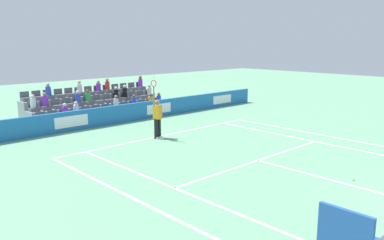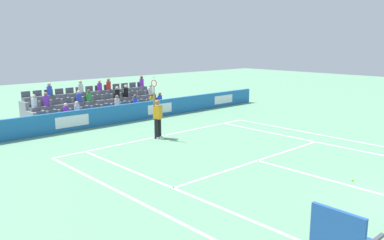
% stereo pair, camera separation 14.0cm
% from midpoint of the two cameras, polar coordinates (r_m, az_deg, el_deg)
% --- Properties ---
extents(line_baseline, '(10.97, 0.10, 0.01)m').
position_cam_midpoint_polar(line_baseline, '(18.64, -4.24, -2.23)').
color(line_baseline, white).
rests_on(line_baseline, ground).
extents(line_service, '(8.23, 0.10, 0.01)m').
position_cam_midpoint_polar(line_service, '(14.93, 9.27, -5.79)').
color(line_service, white).
rests_on(line_service, ground).
extents(line_centre_service, '(0.10, 6.40, 0.01)m').
position_cam_midpoint_polar(line_centre_service, '(13.34, 20.35, -8.46)').
color(line_centre_service, white).
rests_on(line_centre_service, ground).
extents(line_singles_sideline_left, '(0.10, 11.89, 0.01)m').
position_cam_midpoint_polar(line_singles_sideline_left, '(11.76, -1.42, -10.41)').
color(line_singles_sideline_left, white).
rests_on(line_singles_sideline_left, ground).
extents(line_singles_sideline_right, '(0.10, 11.89, 0.01)m').
position_cam_midpoint_polar(line_singles_sideline_right, '(18.06, 18.42, -3.23)').
color(line_singles_sideline_right, white).
rests_on(line_singles_sideline_right, ground).
extents(line_doubles_sideline_left, '(0.10, 11.89, 0.01)m').
position_cam_midpoint_polar(line_doubles_sideline_left, '(10.96, -6.88, -12.16)').
color(line_doubles_sideline_left, white).
rests_on(line_doubles_sideline_left, ground).
extents(line_doubles_sideline_right, '(0.10, 11.89, 0.01)m').
position_cam_midpoint_polar(line_doubles_sideline_right, '(19.25, 20.37, -2.48)').
color(line_doubles_sideline_right, white).
rests_on(line_doubles_sideline_right, ground).
extents(line_centre_mark, '(0.10, 0.20, 0.01)m').
position_cam_midpoint_polar(line_centre_mark, '(18.56, -4.04, -2.28)').
color(line_centre_mark, white).
rests_on(line_centre_mark, ground).
extents(sponsor_barrier, '(22.01, 0.22, 0.99)m').
position_cam_midpoint_polar(sponsor_barrier, '(21.67, -10.85, 0.84)').
color(sponsor_barrier, '#1E66AD').
rests_on(sponsor_barrier, ground).
extents(tennis_player, '(0.53, 0.40, 2.85)m').
position_cam_midpoint_polar(tennis_player, '(17.93, -5.27, 0.45)').
color(tennis_player, black).
rests_on(tennis_player, ground).
extents(stadium_stand, '(8.06, 2.85, 2.16)m').
position_cam_midpoint_polar(stadium_stand, '(23.62, -13.86, 1.73)').
color(stadium_stand, gray).
rests_on(stadium_stand, ground).
extents(loose_tennis_ball, '(0.07, 0.07, 0.07)m').
position_cam_midpoint_polar(loose_tennis_ball, '(13.66, 22.04, -7.99)').
color(loose_tennis_ball, '#D1E533').
rests_on(loose_tennis_ball, ground).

